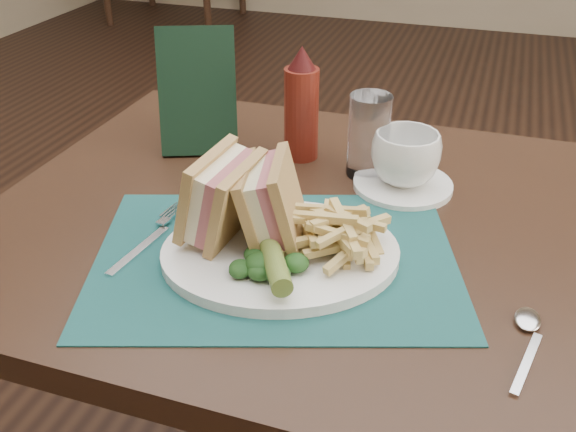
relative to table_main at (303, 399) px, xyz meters
The scene contains 17 objects.
floor 0.62m from the table_main, 90.00° to the left, with size 7.00×7.00×0.00m, color black.
wall_back 4.02m from the table_main, 90.00° to the left, with size 6.00×6.00×0.00m, color tan.
table_main is the anchor object (origin of this frame).
placemat 0.40m from the table_main, 91.76° to the right, with size 0.46×0.33×0.00m, color #174A48.
plate 0.40m from the table_main, 88.73° to the right, with size 0.30×0.24×0.01m, color white, non-canonical shape.
sandwich_half_a 0.47m from the table_main, 130.98° to the right, with size 0.06×0.12×0.11m, color tan, non-canonical shape.
sandwich_half_b 0.46m from the table_main, 108.28° to the right, with size 0.06×0.11×0.10m, color tan, non-canonical shape.
kale_garnish 0.44m from the table_main, 87.75° to the right, with size 0.11×0.08×0.03m, color #153613, non-canonical shape.
pickle_spear 0.45m from the table_main, 85.73° to the right, with size 0.02×0.02×0.12m, color #586E29.
fries_pile 0.44m from the table_main, 55.40° to the right, with size 0.18×0.20×0.06m, color tan, non-canonical shape.
fork 0.44m from the table_main, 142.46° to the right, with size 0.03×0.17×0.01m, color silver, non-canonical shape.
spoon 0.52m from the table_main, 32.67° to the right, with size 0.03×0.15×0.01m, color silver, non-canonical shape.
saucer 0.41m from the table_main, 44.93° to the left, with size 0.15×0.15×0.01m, color white.
coffee_cup 0.46m from the table_main, 44.93° to the left, with size 0.10×0.10×0.08m, color white.
drinking_glass 0.47m from the table_main, 69.41° to the left, with size 0.06×0.06×0.13m, color white.
ketchup_bottle 0.50m from the table_main, 109.93° to the left, with size 0.06×0.06×0.19m, color #611A10, non-canonical shape.
check_presenter 0.55m from the table_main, 147.26° to the left, with size 0.13×0.01×0.21m, color black.
Camera 1 is at (0.22, -1.25, 1.22)m, focal length 40.00 mm.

